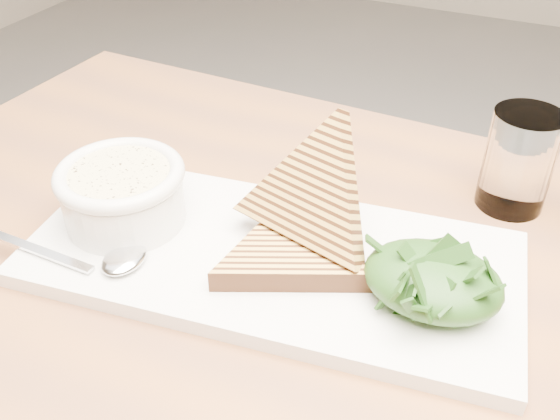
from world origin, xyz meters
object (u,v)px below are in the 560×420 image
at_px(glass_near, 519,161).
at_px(table_top, 362,375).
at_px(soup_bowl, 124,200).
at_px(platter, 271,259).

bearing_deg(glass_near, table_top, -105.09).
bearing_deg(soup_bowl, glass_near, 31.85).
height_order(table_top, glass_near, glass_near).
xyz_separation_m(table_top, platter, (-0.11, 0.07, 0.03)).
bearing_deg(platter, table_top, -31.05).
height_order(table_top, platter, platter).
relative_size(table_top, glass_near, 11.27).
height_order(platter, soup_bowl, soup_bowl).
xyz_separation_m(table_top, glass_near, (0.07, 0.26, 0.07)).
bearing_deg(soup_bowl, table_top, -11.79).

